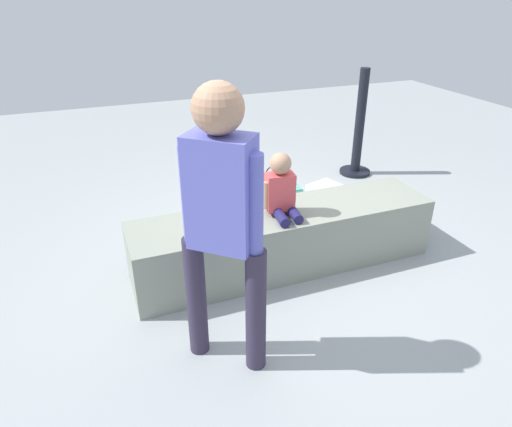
{
  "coord_description": "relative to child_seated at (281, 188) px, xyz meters",
  "views": [
    {
      "loc": [
        -1.35,
        -2.84,
        2.08
      ],
      "look_at": [
        -0.4,
        -0.41,
        0.74
      ],
      "focal_mm": 31.98,
      "sensor_mm": 36.0,
      "label": 1
    }
  ],
  "objects": [
    {
      "name": "adult_standing",
      "position": [
        -0.69,
        -0.78,
        0.31
      ],
      "size": [
        0.4,
        0.38,
        1.67
      ],
      "color": "#2E263C",
      "rests_on": "ground_plane"
    },
    {
      "name": "handbag_black_leather",
      "position": [
        0.54,
        1.37,
        -0.59
      ],
      "size": [
        0.29,
        0.13,
        0.32
      ],
      "color": "black",
      "rests_on": "ground_plane"
    },
    {
      "name": "cake_plate",
      "position": [
        -0.32,
        -0.06,
        -0.19
      ],
      "size": [
        0.22,
        0.22,
        0.07
      ],
      "color": "#4CA5D8",
      "rests_on": "concrete_ledge"
    },
    {
      "name": "ground_plane",
      "position": [
        0.05,
        0.03,
        -0.7
      ],
      "size": [
        12.0,
        12.0,
        0.0
      ],
      "primitive_type": "plane",
      "color": "#959C9D"
    },
    {
      "name": "concrete_ledge",
      "position": [
        0.05,
        0.03,
        -0.46
      ],
      "size": [
        2.4,
        0.56,
        0.49
      ],
      "primitive_type": "cube",
      "color": "gray",
      "rests_on": "ground_plane"
    },
    {
      "name": "water_bottle_near_gift",
      "position": [
        0.91,
        0.58,
        -0.6
      ],
      "size": [
        0.07,
        0.07,
        0.23
      ],
      "color": "silver",
      "rests_on": "ground_plane"
    },
    {
      "name": "cake_box_white",
      "position": [
        1.0,
        1.07,
        -0.64
      ],
      "size": [
        0.39,
        0.36,
        0.14
      ],
      "primitive_type": "cube",
      "rotation": [
        0.0,
        0.0,
        0.31
      ],
      "color": "white",
      "rests_on": "ground_plane"
    },
    {
      "name": "child_seated",
      "position": [
        0.0,
        0.0,
        0.0
      ],
      "size": [
        0.28,
        0.33,
        0.48
      ],
      "color": "#1E1C4F",
      "rests_on": "concrete_ledge"
    },
    {
      "name": "gift_bag",
      "position": [
        0.47,
        0.81,
        -0.56
      ],
      "size": [
        0.21,
        0.11,
        0.33
      ],
      "color": "#59C6B2",
      "rests_on": "ground_plane"
    },
    {
      "name": "railing_post",
      "position": [
        1.67,
        1.53,
        -0.23
      ],
      "size": [
        0.36,
        0.36,
        1.23
      ],
      "color": "black",
      "rests_on": "ground_plane"
    }
  ]
}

